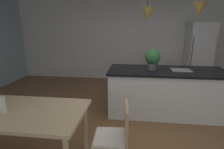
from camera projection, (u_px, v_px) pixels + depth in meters
ground_plane at (142, 136)px, 2.82m from camera, size 10.00×8.40×0.04m
wall_back_kitchen at (139, 39)px, 5.59m from camera, size 10.00×0.12×2.70m
dining_table at (3, 114)px, 2.10m from camera, size 2.02×0.85×0.74m
chair_kitchen_end at (115, 136)px, 1.99m from camera, size 0.42×0.42×0.87m
kitchen_island at (165, 91)px, 3.47m from camera, size 2.28×0.93×0.91m
refrigerator at (198, 55)px, 5.12m from camera, size 0.66×0.67×1.85m
pendant_over_island_main at (147, 14)px, 3.14m from camera, size 0.22×0.22×0.88m
pendant_over_island_aux at (199, 9)px, 3.02m from camera, size 0.24×0.24×0.81m
potted_plant_on_island at (153, 59)px, 3.33m from camera, size 0.29×0.29×0.40m
vase_on_dining_table at (2, 105)px, 1.97m from camera, size 0.08×0.08×0.19m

